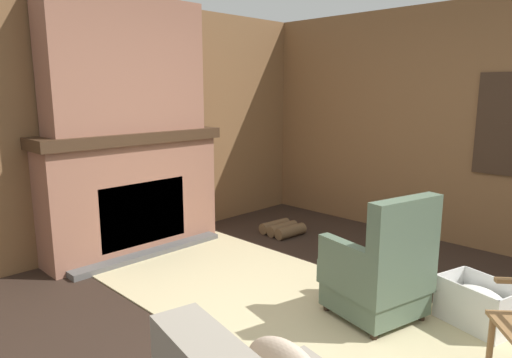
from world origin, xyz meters
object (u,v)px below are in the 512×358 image
object	(u,v)px
armchair	(380,273)
laundry_basket	(478,304)
firewood_stack	(283,229)
decorative_plate_on_mantel	(118,121)
storage_case	(188,122)
oil_lamp_vase	(66,124)

from	to	relation	value
armchair	laundry_basket	size ratio (longest dim) A/B	1.67
firewood_stack	decorative_plate_on_mantel	xyz separation A→B (m)	(-0.82, -1.60, 1.30)
armchair	storage_case	distance (m)	2.84
firewood_stack	oil_lamp_vase	distance (m)	2.63
armchair	storage_case	xyz separation A→B (m)	(-2.66, 0.28, 0.96)
decorative_plate_on_mantel	laundry_basket	bearing A→B (deg)	17.01
laundry_basket	oil_lamp_vase	xyz separation A→B (m)	(-3.22, -1.54, 1.20)
armchair	oil_lamp_vase	world-z (taller)	oil_lamp_vase
armchair	firewood_stack	distance (m)	2.14
oil_lamp_vase	storage_case	world-z (taller)	oil_lamp_vase
firewood_stack	laundry_basket	size ratio (longest dim) A/B	0.75
firewood_stack	armchair	bearing A→B (deg)	-28.87
storage_case	laundry_basket	bearing A→B (deg)	2.44
oil_lamp_vase	decorative_plate_on_mantel	xyz separation A→B (m)	(-0.02, 0.54, -0.00)
oil_lamp_vase	decorative_plate_on_mantel	distance (m)	0.54
armchair	laundry_basket	distance (m)	0.73
firewood_stack	oil_lamp_vase	world-z (taller)	oil_lamp_vase
armchair	oil_lamp_vase	size ratio (longest dim) A/B	3.14
firewood_stack	laundry_basket	distance (m)	2.50
firewood_stack	decorative_plate_on_mantel	distance (m)	2.22
laundry_basket	decorative_plate_on_mantel	distance (m)	3.60
firewood_stack	storage_case	size ratio (longest dim) A/B	1.84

